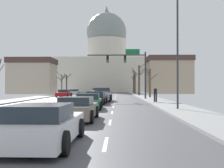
% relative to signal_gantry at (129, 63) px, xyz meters
% --- Properties ---
extents(ground, '(20.00, 180.00, 0.20)m').
position_rel_signal_gantry_xyz_m(ground, '(-5.37, -15.58, -4.83)').
color(ground, '#4D4D52').
extents(signal_gantry, '(7.91, 0.41, 6.64)m').
position_rel_signal_gantry_xyz_m(signal_gantry, '(0.00, 0.00, 0.00)').
color(signal_gantry, '#28282D').
rests_on(signal_gantry, ground).
extents(street_lamp_right, '(2.36, 0.24, 8.58)m').
position_rel_signal_gantry_xyz_m(street_lamp_right, '(2.54, -17.43, 0.33)').
color(street_lamp_right, '#333338').
rests_on(street_lamp_right, ground).
extents(capitol_building, '(33.18, 20.27, 30.08)m').
position_rel_signal_gantry_xyz_m(capitol_building, '(-5.37, 60.90, 5.36)').
color(capitol_building, beige).
rests_on(capitol_building, ground).
extents(pickup_truck_near_00, '(2.30, 5.67, 1.61)m').
position_rel_signal_gantry_xyz_m(pickup_truck_near_00, '(-3.35, -3.75, -4.13)').
color(pickup_truck_near_00, '#ADB2B7').
rests_on(pickup_truck_near_00, ground).
extents(sedan_near_01, '(2.12, 4.65, 1.27)m').
position_rel_signal_gantry_xyz_m(sedan_near_01, '(-3.63, -9.59, -4.25)').
color(sedan_near_01, black).
rests_on(sedan_near_01, ground).
extents(sedan_near_02, '(2.14, 4.30, 1.22)m').
position_rel_signal_gantry_xyz_m(sedan_near_02, '(-3.77, -15.86, -4.28)').
color(sedan_near_02, '#1E7247').
rests_on(sedan_near_02, ground).
extents(sedan_near_03, '(2.04, 4.34, 1.22)m').
position_rel_signal_gantry_xyz_m(sedan_near_03, '(-3.61, -23.27, -4.28)').
color(sedan_near_03, '#6B6056').
rests_on(sedan_near_03, ground).
extents(sedan_near_04, '(2.09, 4.30, 1.24)m').
position_rel_signal_gantry_xyz_m(sedan_near_04, '(-3.72, -29.56, -4.27)').
color(sedan_near_04, silver).
rests_on(sedan_near_04, ground).
extents(sedan_oncoming_00, '(2.19, 4.53, 1.25)m').
position_rel_signal_gantry_xyz_m(sedan_oncoming_00, '(-10.49, 9.25, -4.27)').
color(sedan_oncoming_00, '#B71414').
rests_on(sedan_oncoming_00, ground).
extents(sedan_oncoming_01, '(2.06, 4.27, 1.18)m').
position_rel_signal_gantry_xyz_m(sedan_oncoming_01, '(-10.53, 20.76, -4.30)').
color(sedan_oncoming_01, silver).
rests_on(sedan_oncoming_01, ground).
extents(sedan_oncoming_02, '(2.20, 4.43, 1.31)m').
position_rel_signal_gantry_xyz_m(sedan_oncoming_02, '(-6.96, 33.47, -4.24)').
color(sedan_oncoming_02, silver).
rests_on(sedan_oncoming_02, ground).
extents(sedan_oncoming_03, '(2.08, 4.63, 1.17)m').
position_rel_signal_gantry_xyz_m(sedan_oncoming_03, '(-7.18, 42.89, -4.29)').
color(sedan_oncoming_03, silver).
rests_on(sedan_oncoming_03, ground).
extents(flank_building_00, '(10.65, 8.36, 8.56)m').
position_rel_signal_gantry_xyz_m(flank_building_00, '(-22.09, 30.12, -0.53)').
color(flank_building_00, '#B2A38E').
rests_on(flank_building_00, ground).
extents(flank_building_01, '(10.83, 8.85, 9.21)m').
position_rel_signal_gantry_xyz_m(flank_building_01, '(11.31, 32.72, -0.21)').
color(flank_building_01, tan).
rests_on(flank_building_01, ground).
extents(bare_tree_00, '(2.63, 1.03, 4.58)m').
position_rel_signal_gantry_xyz_m(bare_tree_00, '(3.44, 5.32, -2.41)').
color(bare_tree_00, brown).
rests_on(bare_tree_00, ground).
extents(bare_tree_02, '(2.54, 1.32, 6.09)m').
position_rel_signal_gantry_xyz_m(bare_tree_02, '(2.55, 14.89, -1.76)').
color(bare_tree_02, '#4C3D2D').
rests_on(bare_tree_02, ground).
extents(bare_tree_03, '(2.14, 2.57, 4.94)m').
position_rel_signal_gantry_xyz_m(bare_tree_03, '(-13.72, 23.62, -2.18)').
color(bare_tree_03, brown).
rests_on(bare_tree_03, ground).
extents(bare_tree_04, '(1.46, 1.46, 4.63)m').
position_rel_signal_gantry_xyz_m(bare_tree_04, '(2.68, 35.66, -2.27)').
color(bare_tree_04, '#4C3D2D').
rests_on(bare_tree_04, ground).
extents(bare_tree_05, '(2.30, 2.11, 4.90)m').
position_rel_signal_gantry_xyz_m(bare_tree_05, '(-13.86, 30.33, -2.25)').
color(bare_tree_05, '#423328').
rests_on(bare_tree_05, ground).
extents(bare_tree_06, '(1.20, 2.31, 6.02)m').
position_rel_signal_gantry_xyz_m(bare_tree_06, '(2.44, 26.78, -1.80)').
color(bare_tree_06, '#4C3D2D').
rests_on(bare_tree_06, ground).
extents(pedestrian_00, '(0.35, 0.34, 1.61)m').
position_rel_signal_gantry_xyz_m(pedestrian_00, '(2.48, -8.07, -3.82)').
color(pedestrian_00, black).
rests_on(pedestrian_00, ground).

